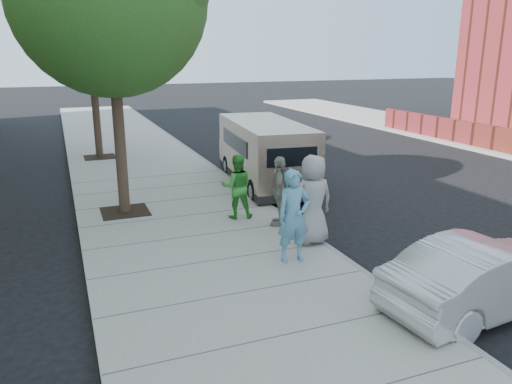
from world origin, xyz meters
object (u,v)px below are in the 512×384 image
at_px(tree_far, 90,32).
at_px(person_green_shirt, 237,186).
at_px(person_gray_shirt, 313,200).
at_px(person_striped_polo, 280,191).
at_px(van, 264,152).
at_px(sedan, 487,275).
at_px(parking_meter, 287,185).
at_px(person_officer, 294,216).

distance_m(tree_far, person_green_shirt, 10.24).
bearing_deg(person_gray_shirt, person_striped_polo, -86.80).
relative_size(van, person_gray_shirt, 2.95).
bearing_deg(person_gray_shirt, tree_far, -76.66).
relative_size(van, sedan, 1.52).
bearing_deg(parking_meter, person_striped_polo, 109.67).
distance_m(person_green_shirt, person_gray_shirt, 2.43).
distance_m(tree_far, van, 8.40).
distance_m(person_officer, person_green_shirt, 2.96).
height_order(person_gray_shirt, person_striped_polo, person_gray_shirt).
relative_size(tree_far, person_officer, 3.51).
height_order(tree_far, van, tree_far).
xyz_separation_m(sedan, person_gray_shirt, (-1.41, 3.45, 0.50)).
bearing_deg(person_striped_polo, sedan, 49.25).
bearing_deg(sedan, person_striped_polo, 11.70).
relative_size(person_green_shirt, person_striped_polo, 0.96).
distance_m(van, person_green_shirt, 3.77).
distance_m(tree_far, person_gray_shirt, 12.44).
relative_size(parking_meter, van, 0.24).
bearing_deg(sedan, parking_meter, 11.18).
relative_size(person_officer, person_green_shirt, 1.15).
xyz_separation_m(van, person_green_shirt, (-2.04, -3.16, -0.14)).
relative_size(parking_meter, person_gray_shirt, 0.72).
height_order(tree_far, sedan, tree_far).
xyz_separation_m(person_green_shirt, person_striped_polo, (0.77, -0.88, 0.03)).
height_order(van, person_green_shirt, van).
bearing_deg(van, parking_meter, -99.45).
relative_size(parking_meter, sedan, 0.37).
bearing_deg(person_officer, sedan, -48.31).
bearing_deg(parking_meter, person_gray_shirt, -98.62).
distance_m(tree_far, sedan, 16.15).
xyz_separation_m(person_officer, person_striped_polo, (0.64, 2.07, -0.09)).
bearing_deg(person_green_shirt, person_officer, 107.39).
bearing_deg(tree_far, person_green_shirt, -74.50).
xyz_separation_m(sedan, person_striped_polo, (-1.57, 4.80, 0.36)).
height_order(person_green_shirt, person_gray_shirt, person_gray_shirt).
bearing_deg(person_officer, parking_meter, 71.57).
bearing_deg(person_gray_shirt, van, -105.22).
relative_size(tree_far, sedan, 1.71).
xyz_separation_m(person_officer, person_gray_shirt, (0.80, 0.72, 0.05)).
relative_size(parking_meter, person_green_shirt, 0.87).
distance_m(sedan, person_green_shirt, 6.16).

